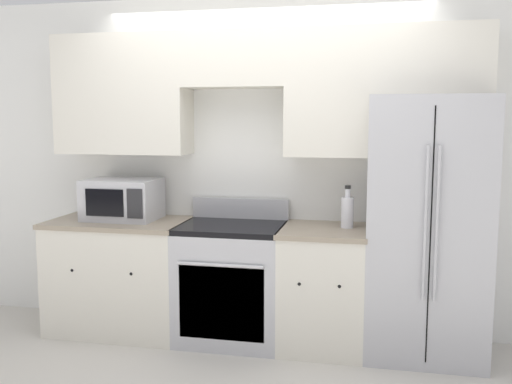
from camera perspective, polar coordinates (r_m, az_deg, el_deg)
name	(u,v)px	position (r m, az deg, el deg)	size (l,w,h in m)	color
ground_plane	(247,357)	(4.17, -0.92, -16.16)	(12.00, 12.00, 0.00)	beige
wall_back	(265,136)	(4.40, 0.88, 5.63)	(8.00, 0.39, 2.60)	white
lower_cabinets_left	(120,275)	(4.65, -13.43, -8.10)	(1.07, 0.64, 0.88)	silver
lower_cabinets_right	(323,288)	(4.24, 6.74, -9.48)	(0.63, 0.64, 0.88)	silver
oven_range	(232,281)	(4.35, -2.43, -8.93)	(0.77, 0.65, 1.04)	#B7B7BC
refrigerator	(426,227)	(4.17, 16.62, -3.40)	(0.81, 0.74, 1.82)	#B7B7BC
microwave	(123,199)	(4.57, -13.20, -0.70)	(0.55, 0.42, 0.32)	#B7B7BC
bottle	(347,211)	(4.16, 9.12, -1.89)	(0.09, 0.09, 0.31)	silver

